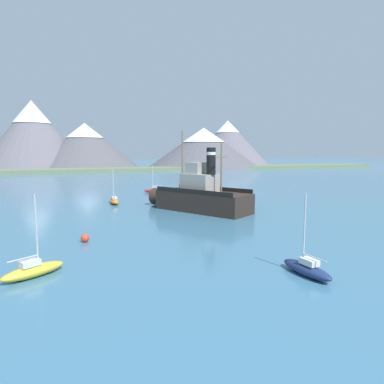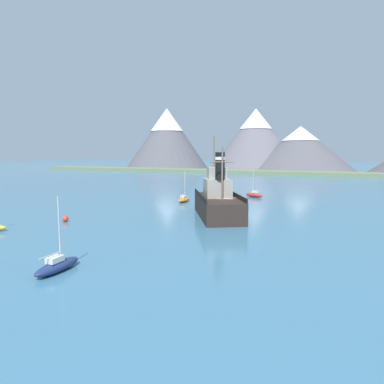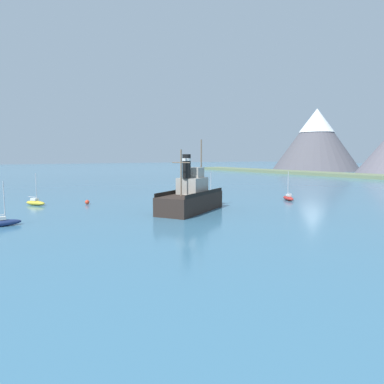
# 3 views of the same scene
# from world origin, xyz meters

# --- Properties ---
(ground_plane) EXTENTS (600.00, 600.00, 0.00)m
(ground_plane) POSITION_xyz_m (0.00, 0.00, 0.00)
(ground_plane) COLOR teal
(old_tugboat) EXTENTS (10.17, 14.14, 9.90)m
(old_tugboat) POSITION_xyz_m (-1.27, 0.80, 1.83)
(old_tugboat) COLOR #2D231E
(old_tugboat) RESTS_ON ground
(sailboat_navy) EXTENTS (1.38, 3.87, 4.90)m
(sailboat_navy) POSITION_xyz_m (-3.61, -22.27, 0.43)
(sailboat_navy) COLOR navy
(sailboat_navy) RESTS_ON ground
(sailboat_orange) EXTENTS (1.25, 3.84, 4.90)m
(sailboat_orange) POSITION_xyz_m (-10.40, 10.15, 0.43)
(sailboat_orange) COLOR orange
(sailboat_orange) RESTS_ON ground
(sailboat_red) EXTENTS (3.88, 2.74, 4.90)m
(sailboat_red) POSITION_xyz_m (-1.81, 20.65, 0.43)
(sailboat_red) COLOR #B22823
(sailboat_red) RESTS_ON ground
(sailboat_yellow) EXTENTS (3.80, 2.95, 4.90)m
(sailboat_yellow) POSITION_xyz_m (-18.86, -16.77, 0.43)
(sailboat_yellow) COLOR gold
(sailboat_yellow) RESTS_ON ground
(mooring_buoy) EXTENTS (0.68, 0.68, 0.68)m
(mooring_buoy) POSITION_xyz_m (-15.53, -9.76, 0.34)
(mooring_buoy) COLOR red
(mooring_buoy) RESTS_ON ground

